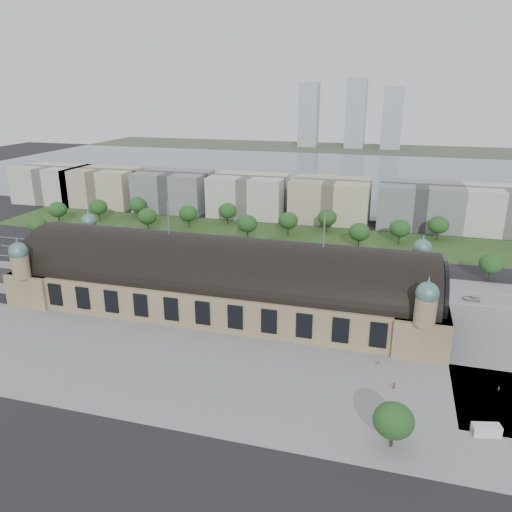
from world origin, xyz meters
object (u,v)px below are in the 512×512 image
(traffic_car_2, at_px, (154,263))
(van_south, at_px, (485,430))
(parked_car_5, at_px, (128,270))
(bus_east, at_px, (330,280))
(traffic_car_4, at_px, (271,276))
(traffic_car_0, at_px, (24,247))
(bus_west, at_px, (219,268))
(parked_car_3, at_px, (121,269))
(parked_car_4, at_px, (177,273))
(petrol_station, at_px, (166,237))
(traffic_car_5, at_px, (372,280))
(traffic_car_1, at_px, (97,251))
(parked_car_2, at_px, (112,266))
(parked_car_0, at_px, (102,265))
(pedestrian_1, at_px, (394,386))
(traffic_car_6, at_px, (472,298))
(parked_car_1, at_px, (87,267))
(pedestrian_2, at_px, (499,388))
(parked_car_6, at_px, (174,273))
(bus_mid, at_px, (242,275))
(traffic_car_3, at_px, (196,263))

(traffic_car_2, distance_m, van_south, 151.05)
(parked_car_5, height_order, bus_east, bus_east)
(traffic_car_4, bearing_deg, traffic_car_0, -93.05)
(bus_west, bearing_deg, traffic_car_0, 84.77)
(parked_car_3, relative_size, parked_car_4, 1.02)
(traffic_car_4, height_order, bus_east, bus_east)
(bus_east, xyz_separation_m, van_south, (46.49, -82.36, -0.15))
(petrol_station, relative_size, traffic_car_5, 3.13)
(traffic_car_1, height_order, parked_car_2, traffic_car_1)
(traffic_car_5, bearing_deg, parked_car_0, 94.98)
(traffic_car_4, bearing_deg, parked_car_3, -81.28)
(petrol_station, xyz_separation_m, parked_car_0, (-11.62, -40.28, -2.20))
(petrol_station, distance_m, parked_car_3, 43.35)
(traffic_car_0, xyz_separation_m, parked_car_4, (87.13, -12.95, 0.12))
(parked_car_2, bearing_deg, van_south, 22.32)
(traffic_car_2, distance_m, pedestrian_1, 126.96)
(traffic_car_6, xyz_separation_m, parked_car_5, (-138.12, -7.93, -0.13))
(traffic_car_1, distance_m, parked_car_1, 21.33)
(traffic_car_0, bearing_deg, bus_west, 89.24)
(traffic_car_2, distance_m, parked_car_1, 28.93)
(parked_car_2, bearing_deg, traffic_car_5, 57.87)
(bus_east, bearing_deg, pedestrian_1, -155.74)
(pedestrian_2, bearing_deg, traffic_car_0, 67.80)
(parked_car_2, xyz_separation_m, parked_car_6, (29.46, 0.00, -0.01))
(parked_car_4, xyz_separation_m, bus_mid, (28.25, 2.00, 0.99))
(traffic_car_1, bearing_deg, bus_mid, -101.39)
(petrol_station, bearing_deg, traffic_car_5, -13.98)
(traffic_car_1, bearing_deg, bus_east, -95.65)
(petrol_station, relative_size, traffic_car_4, 3.21)
(traffic_car_4, relative_size, parked_car_4, 0.95)
(traffic_car_3, bearing_deg, van_south, -136.58)
(traffic_car_5, distance_m, pedestrian_2, 78.78)
(traffic_car_2, distance_m, traffic_car_5, 95.26)
(traffic_car_4, xyz_separation_m, parked_car_3, (-63.91, -10.41, 0.05))
(parked_car_3, distance_m, pedestrian_1, 129.13)
(traffic_car_0, xyz_separation_m, pedestrian_2, (203.45, -68.56, 0.18))
(parked_car_6, relative_size, pedestrian_1, 2.38)
(pedestrian_2, bearing_deg, pedestrian_1, 100.49)
(parked_car_2, bearing_deg, parked_car_1, -108.11)
(traffic_car_6, bearing_deg, parked_car_3, -86.88)
(traffic_car_3, bearing_deg, traffic_car_5, -96.28)
(van_south, bearing_deg, traffic_car_1, 136.90)
(traffic_car_3, bearing_deg, petrol_station, 38.89)
(bus_mid, height_order, van_south, bus_mid)
(traffic_car_4, relative_size, bus_mid, 0.35)
(parked_car_3, bearing_deg, traffic_car_3, 83.19)
(traffic_car_6, bearing_deg, parked_car_6, -87.69)
(van_south, bearing_deg, parked_car_3, 138.64)
(traffic_car_3, relative_size, traffic_car_5, 1.13)
(traffic_car_4, bearing_deg, parked_car_6, -80.11)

